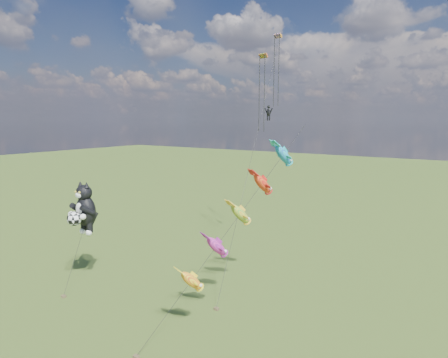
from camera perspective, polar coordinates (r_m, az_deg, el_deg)
The scene contains 4 objects.
ground at distance 42.55m, azimuth -19.58°, elevation -14.05°, with size 300.00×300.00×0.00m, color #274210.
cat_kite_rig at distance 38.32m, azimuth -20.62°, elevation -4.22°, with size 2.37×4.04×10.51m.
fish_windsock_rig at distance 29.48m, azimuth 2.40°, elevation -5.44°, with size 6.21×14.80×15.94m.
parafoil_rig at distance 44.13m, azimuth 6.71°, elevation 11.75°, with size 3.77×17.24×26.25m.
Camera 1 is at (31.87, -22.99, 16.32)m, focal length 30.00 mm.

